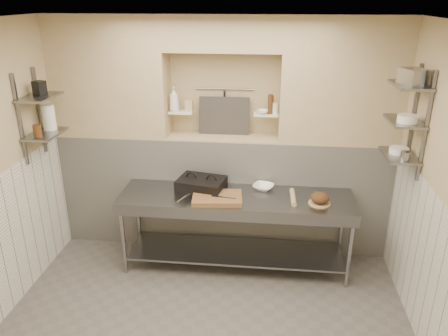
# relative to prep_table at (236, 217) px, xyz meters

# --- Properties ---
(ceiling) EXTENTS (4.00, 3.90, 0.10)m
(ceiling) POSITION_rel_prep_table_xyz_m (-0.21, -1.18, 2.21)
(ceiling) COLOR silver
(ceiling) RESTS_ON ground
(wall_back) EXTENTS (4.00, 0.10, 2.80)m
(wall_back) POSITION_rel_prep_table_xyz_m (-0.21, 0.82, 0.76)
(wall_back) COLOR tan
(wall_back) RESTS_ON ground
(backwall_lower) EXTENTS (4.00, 0.40, 1.40)m
(backwall_lower) POSITION_rel_prep_table_xyz_m (-0.21, 0.57, 0.06)
(backwall_lower) COLOR silver
(backwall_lower) RESTS_ON floor
(alcove_sill) EXTENTS (1.30, 0.40, 0.02)m
(alcove_sill) POSITION_rel_prep_table_xyz_m (-0.21, 0.57, 0.77)
(alcove_sill) COLOR tan
(alcove_sill) RESTS_ON backwall_lower
(backwall_pillar_left) EXTENTS (1.35, 0.40, 1.40)m
(backwall_pillar_left) POSITION_rel_prep_table_xyz_m (-1.53, 0.57, 1.46)
(backwall_pillar_left) COLOR tan
(backwall_pillar_left) RESTS_ON backwall_lower
(backwall_pillar_right) EXTENTS (1.35, 0.40, 1.40)m
(backwall_pillar_right) POSITION_rel_prep_table_xyz_m (1.12, 0.57, 1.46)
(backwall_pillar_right) COLOR tan
(backwall_pillar_right) RESTS_ON backwall_lower
(backwall_header) EXTENTS (1.30, 0.40, 0.40)m
(backwall_header) POSITION_rel_prep_table_xyz_m (-0.21, 0.57, 1.96)
(backwall_header) COLOR tan
(backwall_header) RESTS_ON backwall_lower
(wainscot_right) EXTENTS (0.02, 3.90, 1.40)m
(wainscot_right) POSITION_rel_prep_table_xyz_m (1.78, -1.18, 0.06)
(wainscot_right) COLOR silver
(wainscot_right) RESTS_ON floor
(alcove_shelf_left) EXTENTS (0.28, 0.16, 0.02)m
(alcove_shelf_left) POSITION_rel_prep_table_xyz_m (-0.71, 0.57, 1.06)
(alcove_shelf_left) COLOR white
(alcove_shelf_left) RESTS_ON backwall_lower
(alcove_shelf_right) EXTENTS (0.28, 0.16, 0.02)m
(alcove_shelf_right) POSITION_rel_prep_table_xyz_m (0.29, 0.57, 1.06)
(alcove_shelf_right) COLOR white
(alcove_shelf_right) RESTS_ON backwall_lower
(utensil_rail) EXTENTS (0.70, 0.02, 0.02)m
(utensil_rail) POSITION_rel_prep_table_xyz_m (-0.21, 0.74, 1.31)
(utensil_rail) COLOR gray
(utensil_rail) RESTS_ON wall_back
(hanging_steel) EXTENTS (0.02, 0.02, 0.30)m
(hanging_steel) POSITION_rel_prep_table_xyz_m (-0.21, 0.72, 1.14)
(hanging_steel) COLOR black
(hanging_steel) RESTS_ON utensil_rail
(splash_panel) EXTENTS (0.60, 0.08, 0.45)m
(splash_panel) POSITION_rel_prep_table_xyz_m (-0.21, 0.67, 1.00)
(splash_panel) COLOR #383330
(splash_panel) RESTS_ON alcove_sill
(shelf_rail_left_a) EXTENTS (0.03, 0.03, 0.95)m
(shelf_rail_left_a) POSITION_rel_prep_table_xyz_m (-2.18, 0.07, 1.16)
(shelf_rail_left_a) COLOR slate
(shelf_rail_left_a) RESTS_ON wall_left
(shelf_rail_left_b) EXTENTS (0.03, 0.03, 0.95)m
(shelf_rail_left_b) POSITION_rel_prep_table_xyz_m (-2.18, -0.33, 1.16)
(shelf_rail_left_b) COLOR slate
(shelf_rail_left_b) RESTS_ON wall_left
(wall_shelf_left_lower) EXTENTS (0.30, 0.50, 0.02)m
(wall_shelf_left_lower) POSITION_rel_prep_table_xyz_m (-2.05, -0.13, 0.96)
(wall_shelf_left_lower) COLOR slate
(wall_shelf_left_lower) RESTS_ON wall_left
(wall_shelf_left_upper) EXTENTS (0.30, 0.50, 0.03)m
(wall_shelf_left_upper) POSITION_rel_prep_table_xyz_m (-2.05, -0.13, 1.36)
(wall_shelf_left_upper) COLOR slate
(wall_shelf_left_upper) RESTS_ON wall_left
(shelf_rail_right_a) EXTENTS (0.03, 0.03, 1.05)m
(shelf_rail_right_a) POSITION_rel_prep_table_xyz_m (1.77, 0.07, 1.21)
(shelf_rail_right_a) COLOR slate
(shelf_rail_right_a) RESTS_ON wall_right
(shelf_rail_right_b) EXTENTS (0.03, 0.03, 1.05)m
(shelf_rail_right_b) POSITION_rel_prep_table_xyz_m (1.77, -0.33, 1.21)
(shelf_rail_right_b) COLOR slate
(shelf_rail_right_b) RESTS_ON wall_right
(wall_shelf_right_lower) EXTENTS (0.30, 0.50, 0.02)m
(wall_shelf_right_lower) POSITION_rel_prep_table_xyz_m (1.63, -0.13, 0.86)
(wall_shelf_right_lower) COLOR slate
(wall_shelf_right_lower) RESTS_ON wall_right
(wall_shelf_right_mid) EXTENTS (0.30, 0.50, 0.02)m
(wall_shelf_right_mid) POSITION_rel_prep_table_xyz_m (1.63, -0.13, 1.21)
(wall_shelf_right_mid) COLOR slate
(wall_shelf_right_mid) RESTS_ON wall_right
(wall_shelf_right_upper) EXTENTS (0.30, 0.50, 0.03)m
(wall_shelf_right_upper) POSITION_rel_prep_table_xyz_m (1.63, -0.13, 1.56)
(wall_shelf_right_upper) COLOR slate
(wall_shelf_right_upper) RESTS_ON wall_right
(prep_table) EXTENTS (2.60, 0.70, 0.90)m
(prep_table) POSITION_rel_prep_table_xyz_m (0.00, 0.00, 0.00)
(prep_table) COLOR gray
(prep_table) RESTS_ON floor
(panini_press) EXTENTS (0.58, 0.47, 0.14)m
(panini_press) POSITION_rel_prep_table_xyz_m (-0.41, 0.13, 0.33)
(panini_press) COLOR black
(panini_press) RESTS_ON prep_table
(cutting_board) EXTENTS (0.57, 0.43, 0.05)m
(cutting_board) POSITION_rel_prep_table_xyz_m (-0.20, -0.10, 0.28)
(cutting_board) COLOR brown
(cutting_board) RESTS_ON prep_table
(knife_blade) EXTENTS (0.28, 0.07, 0.01)m
(knife_blade) POSITION_rel_prep_table_xyz_m (-0.12, -0.13, 0.31)
(knife_blade) COLOR gray
(knife_blade) RESTS_ON cutting_board
(tongs) EXTENTS (0.12, 0.24, 0.02)m
(tongs) POSITION_rel_prep_table_xyz_m (-0.55, -0.20, 0.31)
(tongs) COLOR gray
(tongs) RESTS_ON cutting_board
(mixing_bowl) EXTENTS (0.29, 0.29, 0.06)m
(mixing_bowl) POSITION_rel_prep_table_xyz_m (0.30, 0.23, 0.29)
(mixing_bowl) COLOR white
(mixing_bowl) RESTS_ON prep_table
(rolling_pin) EXTENTS (0.06, 0.37, 0.06)m
(rolling_pin) POSITION_rel_prep_table_xyz_m (0.63, -0.01, 0.29)
(rolling_pin) COLOR tan
(rolling_pin) RESTS_ON prep_table
(bread_board) EXTENTS (0.24, 0.24, 0.01)m
(bread_board) POSITION_rel_prep_table_xyz_m (0.90, -0.08, 0.26)
(bread_board) COLOR tan
(bread_board) RESTS_ON prep_table
(bread_loaf) EXTENTS (0.20, 0.20, 0.12)m
(bread_loaf) POSITION_rel_prep_table_xyz_m (0.90, -0.08, 0.33)
(bread_loaf) COLOR #4C2D19
(bread_loaf) RESTS_ON bread_board
(bottle_soap) EXTENTS (0.14, 0.14, 0.29)m
(bottle_soap) POSITION_rel_prep_table_xyz_m (-0.77, 0.53, 1.21)
(bottle_soap) COLOR white
(bottle_soap) RESTS_ON alcove_shelf_left
(jar_alcove) EXTENTS (0.09, 0.09, 0.13)m
(jar_alcove) POSITION_rel_prep_table_xyz_m (-0.61, 0.57, 1.13)
(jar_alcove) COLOR tan
(jar_alcove) RESTS_ON alcove_shelf_left
(bowl_alcove) EXTENTS (0.18, 0.18, 0.04)m
(bowl_alcove) POSITION_rel_prep_table_xyz_m (0.25, 0.54, 1.09)
(bowl_alcove) COLOR white
(bowl_alcove) RESTS_ON alcove_shelf_right
(condiment_a) EXTENTS (0.05, 0.05, 0.20)m
(condiment_a) POSITION_rel_prep_table_xyz_m (0.35, 0.60, 1.17)
(condiment_a) COLOR #4C2B12
(condiment_a) RESTS_ON alcove_shelf_right
(condiment_b) EXTENTS (0.06, 0.06, 0.23)m
(condiment_b) POSITION_rel_prep_table_xyz_m (0.34, 0.55, 1.18)
(condiment_b) COLOR #4C2B12
(condiment_b) RESTS_ON alcove_shelf_right
(condiment_c) EXTENTS (0.07, 0.07, 0.12)m
(condiment_c) POSITION_rel_prep_table_xyz_m (0.39, 0.57, 1.13)
(condiment_c) COLOR white
(condiment_c) RESTS_ON alcove_shelf_right
(jug_left) EXTENTS (0.14, 0.14, 0.27)m
(jug_left) POSITION_rel_prep_table_xyz_m (-2.05, -0.01, 1.11)
(jug_left) COLOR white
(jug_left) RESTS_ON wall_shelf_left_lower
(jar_left) EXTENTS (0.09, 0.09, 0.13)m
(jar_left) POSITION_rel_prep_table_xyz_m (-2.05, -0.28, 1.03)
(jar_left) COLOR #4C2B12
(jar_left) RESTS_ON wall_shelf_left_lower
(box_left_upper) EXTENTS (0.13, 0.13, 0.15)m
(box_left_upper) POSITION_rel_prep_table_xyz_m (-2.05, -0.10, 1.44)
(box_left_upper) COLOR black
(box_left_upper) RESTS_ON wall_shelf_left_upper
(bowl_right) EXTENTS (0.19, 0.19, 0.06)m
(bowl_right) POSITION_rel_prep_table_xyz_m (1.63, -0.10, 0.90)
(bowl_right) COLOR white
(bowl_right) RESTS_ON wall_shelf_right_lower
(canister_right) EXTENTS (0.09, 0.09, 0.09)m
(canister_right) POSITION_rel_prep_table_xyz_m (1.63, -0.31, 0.92)
(canister_right) COLOR gray
(canister_right) RESTS_ON wall_shelf_right_lower
(bowl_right_mid) EXTENTS (0.19, 0.19, 0.07)m
(bowl_right_mid) POSITION_rel_prep_table_xyz_m (1.63, -0.21, 1.26)
(bowl_right_mid) COLOR white
(bowl_right_mid) RESTS_ON wall_shelf_right_mid
(basket_right) EXTENTS (0.26, 0.29, 0.15)m
(basket_right) POSITION_rel_prep_table_xyz_m (1.63, -0.19, 1.64)
(basket_right) COLOR gray
(basket_right) RESTS_ON wall_shelf_right_upper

